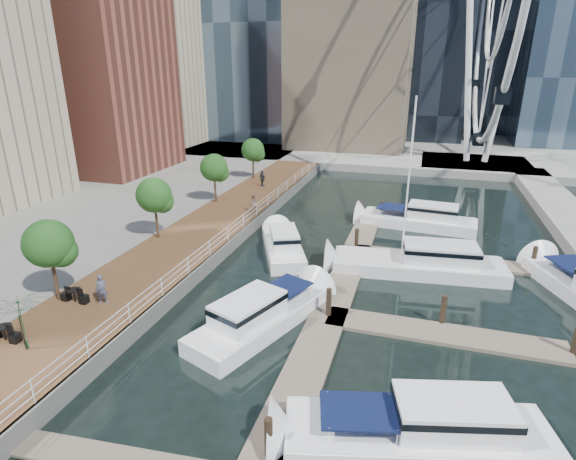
{
  "coord_description": "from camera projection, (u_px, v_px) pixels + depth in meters",
  "views": [
    {
      "loc": [
        7.18,
        -13.45,
        13.09
      ],
      "look_at": [
        -0.89,
        13.12,
        3.0
      ],
      "focal_mm": 28.0,
      "sensor_mm": 36.0,
      "label": 1
    }
  ],
  "objects": [
    {
      "name": "street_trees",
      "position": [
        154.0,
        195.0,
        32.77
      ],
      "size": [
        2.6,
        42.6,
        4.6
      ],
      "color": "#3F2B1C",
      "rests_on": "ground"
    },
    {
      "name": "seawall",
      "position": [
        230.0,
        246.0,
        33.49
      ],
      "size": [
        0.25,
        60.0,
        1.0
      ],
      "primitive_type": "cube",
      "color": "#595954",
      "rests_on": "ground"
    },
    {
      "name": "midrise_condos",
      "position": [
        29.0,
        64.0,
        47.23
      ],
      "size": [
        19.0,
        67.0,
        28.0
      ],
      "color": "#BCAD8E",
      "rests_on": "ground"
    },
    {
      "name": "ground",
      "position": [
        216.0,
        404.0,
        18.53
      ],
      "size": [
        520.0,
        520.0,
        0.0
      ],
      "primitive_type": "plane",
      "color": "black",
      "rests_on": "ground"
    },
    {
      "name": "pedestrian_far",
      "position": [
        263.0,
        178.0,
        48.09
      ],
      "size": [
        1.09,
        0.91,
        1.74
      ],
      "primitive_type": "imported",
      "rotation": [
        0.0,
        0.0,
        2.57
      ],
      "color": "#343841",
      "rests_on": "boardwalk"
    },
    {
      "name": "floating_docks",
      "position": [
        423.0,
        306.0,
        25.16
      ],
      "size": [
        16.0,
        34.0,
        2.6
      ],
      "color": "#6D6051",
      "rests_on": "ground"
    },
    {
      "name": "boardwalk",
      "position": [
        194.0,
        242.0,
        34.3
      ],
      "size": [
        6.0,
        60.0,
        1.0
      ],
      "primitive_type": "cube",
      "color": "brown",
      "rests_on": "ground"
    },
    {
      "name": "yacht_foreground",
      "position": [
        416.0,
        447.0,
        16.44
      ],
      "size": [
        10.9,
        5.34,
        2.15
      ],
      "primitive_type": null,
      "rotation": [
        0.0,
        0.0,
        1.82
      ],
      "color": "white",
      "rests_on": "ground"
    },
    {
      "name": "pedestrian_near",
      "position": [
        102.0,
        289.0,
        24.1
      ],
      "size": [
        0.75,
        0.65,
        1.72
      ],
      "primitive_type": "imported",
      "rotation": [
        0.0,
        0.0,
        0.48
      ],
      "color": "#4B4E64",
      "rests_on": "boardwalk"
    },
    {
      "name": "moored_yachts",
      "position": [
        418.0,
        283.0,
        28.85
      ],
      "size": [
        26.52,
        35.71,
        11.5
      ],
      "color": "white",
      "rests_on": "ground"
    },
    {
      "name": "pedestrian_mid",
      "position": [
        253.0,
        203.0,
        39.52
      ],
      "size": [
        0.84,
        0.95,
        1.62
      ],
      "primitive_type": "imported",
      "rotation": [
        0.0,
        0.0,
        -1.92
      ],
      "color": "#8E6A62",
      "rests_on": "boardwalk"
    },
    {
      "name": "land_far",
      "position": [
        397.0,
        122.0,
        110.09
      ],
      "size": [
        200.0,
        114.0,
        1.0
      ],
      "primitive_type": "cube",
      "color": "gray",
      "rests_on": "ground"
    },
    {
      "name": "railing",
      "position": [
        228.0,
        233.0,
        33.16
      ],
      "size": [
        0.1,
        60.0,
        1.05
      ],
      "primitive_type": null,
      "color": "white",
      "rests_on": "boardwalk"
    },
    {
      "name": "pier",
      "position": [
        475.0,
        165.0,
        61.3
      ],
      "size": [
        14.0,
        12.0,
        1.0
      ],
      "primitive_type": "cube",
      "color": "gray",
      "rests_on": "ground"
    }
  ]
}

